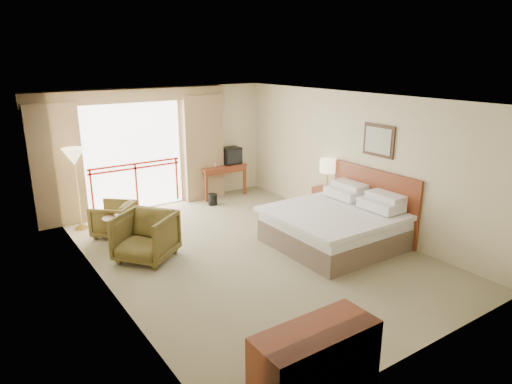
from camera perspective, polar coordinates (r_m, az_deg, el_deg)
floor at (r=8.22m, az=-0.70°, el=-7.48°), size 7.00×7.00×0.00m
ceiling at (r=7.53m, az=-0.77°, el=11.61°), size 7.00×7.00×0.00m
wall_back at (r=10.79m, az=-11.09°, el=5.60°), size 5.00×0.00×5.00m
wall_front at (r=5.36m, az=20.51°, el=-6.51°), size 5.00×0.00×5.00m
wall_left at (r=6.78m, az=-18.66°, el=-1.52°), size 0.00×7.00×7.00m
wall_right at (r=9.34m, az=12.20°, el=3.84°), size 0.00×7.00×7.00m
balcony_door at (r=10.52m, az=-15.00°, el=4.23°), size 2.40×0.00×2.40m
balcony_railing at (r=10.59m, az=-14.81°, el=2.16°), size 2.09×0.03×1.02m
curtain_left at (r=9.98m, az=-23.70°, el=3.03°), size 1.00×0.26×2.50m
curtain_right at (r=11.03m, az=-6.68°, el=5.51°), size 1.00×0.26×2.50m
valance at (r=10.23m, az=-15.38°, el=11.53°), size 4.40×0.22×0.28m
hvac_vent at (r=11.19m, az=-5.09°, el=11.41°), size 0.50×0.04×0.50m
bed at (r=8.52m, az=10.00°, el=-4.11°), size 2.13×2.06×0.97m
headboard at (r=9.10m, az=14.46°, el=-1.22°), size 0.06×2.10×1.30m
framed_art at (r=8.83m, az=15.07°, el=6.23°), size 0.04×0.72×0.60m
nightstand at (r=9.92m, az=8.96°, el=-1.35°), size 0.47×0.55×0.66m
table_lamp at (r=9.74m, az=8.97°, el=3.19°), size 0.34×0.34×0.60m
phone at (r=9.68m, az=9.45°, el=0.46°), size 0.19×0.16×0.08m
desk at (r=11.38m, az=-4.55°, el=2.58°), size 1.19×0.57×0.78m
tv at (r=11.39m, az=-3.14°, el=4.56°), size 0.46×0.36×0.42m
coffee_maker at (r=11.11m, az=-6.02°, el=3.70°), size 0.11×0.11×0.23m
cup at (r=11.15m, az=-5.21°, el=3.41°), size 0.07×0.07×0.10m
wastebasket at (r=10.73m, az=-5.43°, el=-0.93°), size 0.23×0.23×0.27m
armchair_far at (r=9.37m, az=-17.19°, el=-5.16°), size 1.01×1.01×0.66m
armchair_near at (r=8.17m, az=-13.42°, el=-8.13°), size 1.26×1.25×0.83m
side_table at (r=8.71m, az=-16.94°, el=-4.13°), size 0.51×0.51×0.55m
book at (r=8.65m, az=-17.04°, el=-3.01°), size 0.20×0.25×0.02m
floor_lamp at (r=9.54m, az=-21.79°, el=3.74°), size 0.42×0.42×1.65m
dresser at (r=4.83m, az=7.44°, el=-20.94°), size 1.28×0.55×0.86m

